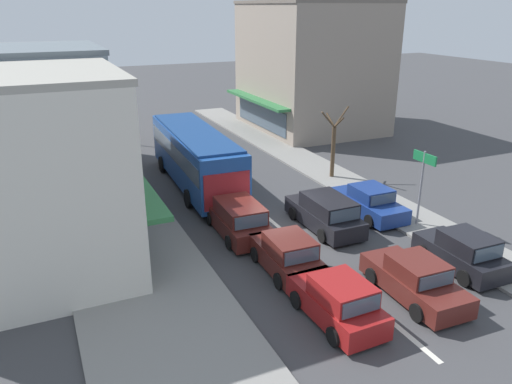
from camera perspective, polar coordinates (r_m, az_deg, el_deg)
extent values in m
plane|color=#3F3F42|center=(22.93, 3.02, -4.35)|extent=(140.00, 140.00, 0.00)
cube|color=silver|center=(26.25, -0.97, -1.00)|extent=(0.20, 28.00, 0.01)
cube|color=gray|center=(26.39, -16.44, -1.61)|extent=(5.20, 44.00, 0.14)
cube|color=gray|center=(30.66, 8.22, 2.10)|extent=(2.80, 44.00, 0.12)
cube|color=silver|center=(19.87, -24.71, 1.11)|extent=(6.98, 7.25, 7.33)
cube|color=#2D703D|center=(20.45, -13.33, 0.14)|extent=(1.10, 6.67, 0.20)
cube|color=#425160|center=(20.86, -14.16, -3.37)|extent=(0.06, 5.80, 1.80)
cube|color=#A19D92|center=(19.08, -26.41, 11.90)|extent=(7.14, 7.25, 0.24)
cube|color=#84939E|center=(26.88, -25.03, 6.08)|extent=(7.66, 7.11, 7.62)
cube|color=#4C4742|center=(27.40, -15.75, 5.08)|extent=(1.10, 6.54, 0.20)
cube|color=#425160|center=(27.70, -16.35, 2.38)|extent=(0.06, 5.69, 1.80)
cube|color=slate|center=(26.32, -26.34, 14.37)|extent=(7.82, 7.11, 0.24)
cube|color=beige|center=(34.21, -25.13, 8.43)|extent=(7.03, 7.16, 7.19)
cube|color=maroon|center=(34.54, -18.33, 7.90)|extent=(1.10, 6.59, 0.20)
cube|color=#425160|center=(34.79, -18.78, 5.73)|extent=(0.06, 5.73, 1.80)
cube|color=gray|center=(33.75, -26.10, 14.57)|extent=(7.19, 7.16, 0.24)
cube|color=gray|center=(41.88, 6.37, 13.89)|extent=(8.95, 10.82, 9.80)
cube|color=#2D703D|center=(39.94, 0.03, 10.51)|extent=(1.10, 9.95, 0.20)
cube|color=#425160|center=(40.36, 0.58, 8.73)|extent=(0.06, 8.65, 1.80)
cube|color=#6E6358|center=(41.61, 6.66, 20.77)|extent=(9.11, 10.82, 0.24)
cube|color=#1E4C99|center=(28.08, -6.94, 4.08)|extent=(2.93, 10.89, 2.70)
cube|color=#425160|center=(27.97, -6.98, 4.87)|extent=(2.95, 10.46, 0.90)
cube|color=maroon|center=(23.20, -3.32, 0.12)|extent=(2.25, 0.15, 1.76)
cube|color=navy|center=(27.72, -7.06, 6.87)|extent=(2.77, 10.02, 0.12)
cylinder|color=black|center=(31.31, -10.69, 3.15)|extent=(0.30, 0.97, 0.96)
cylinder|color=black|center=(31.85, -6.29, 3.69)|extent=(0.30, 0.97, 0.96)
cylinder|color=black|center=(25.46, -7.73, -0.74)|extent=(0.30, 0.97, 0.96)
cylinder|color=black|center=(26.13, -2.43, 0.00)|extent=(0.30, 0.97, 0.96)
cube|color=maroon|center=(16.78, 9.12, -12.66)|extent=(1.73, 3.74, 0.76)
cube|color=maroon|center=(16.20, 9.87, -11.08)|extent=(1.57, 1.94, 0.64)
cube|color=#425160|center=(16.88, 7.95, -9.58)|extent=(1.40, 0.10, 0.54)
cube|color=#425160|center=(15.56, 11.97, -12.70)|extent=(1.37, 0.09, 0.51)
cylinder|color=black|center=(17.28, 4.66, -12.18)|extent=(0.20, 0.62, 0.62)
cylinder|color=black|center=(18.06, 9.24, -10.84)|extent=(0.20, 0.62, 0.62)
cylinder|color=black|center=(15.76, 8.88, -16.01)|extent=(0.20, 0.62, 0.62)
cylinder|color=black|center=(16.60, 13.72, -14.28)|extent=(0.20, 0.62, 0.62)
cube|color=#561E19|center=(19.37, 3.45, -7.58)|extent=(1.75, 3.75, 0.76)
cube|color=#561E19|center=(18.81, 3.90, -6.09)|extent=(1.58, 1.94, 0.64)
cube|color=#425160|center=(19.59, 2.64, -4.93)|extent=(1.40, 0.10, 0.54)
cube|color=#425160|center=(18.04, 5.27, -7.35)|extent=(1.37, 0.10, 0.51)
cylinder|color=black|center=(20.05, -0.08, -7.17)|extent=(0.20, 0.63, 0.62)
cylinder|color=black|center=(20.67, 4.15, -6.34)|extent=(0.20, 0.63, 0.62)
cylinder|color=black|center=(18.28, 2.63, -10.14)|extent=(0.20, 0.63, 0.62)
cylinder|color=black|center=(18.96, 7.18, -9.10)|extent=(0.20, 0.63, 0.62)
cube|color=#561E19|center=(22.39, -2.16, -3.51)|extent=(1.88, 4.55, 0.76)
cube|color=#561E19|center=(21.81, -1.85, -2.12)|extent=(1.71, 2.64, 0.68)
cube|color=#425160|center=(22.96, -3.04, -0.95)|extent=(1.51, 0.10, 0.58)
cube|color=#425160|center=(20.68, -0.53, -3.42)|extent=(1.48, 0.10, 0.54)
cylinder|color=black|center=(23.39, -5.34, -3.06)|extent=(0.20, 0.62, 0.62)
cylinder|color=black|center=(23.92, -1.33, -2.42)|extent=(0.20, 0.62, 0.62)
cylinder|color=black|center=(21.06, -3.09, -5.78)|extent=(0.20, 0.62, 0.62)
cylinder|color=black|center=(21.65, 1.31, -4.98)|extent=(0.20, 0.62, 0.62)
cube|color=#561E19|center=(18.59, 17.60, -9.92)|extent=(1.86, 4.26, 0.72)
cube|color=#561E19|center=(18.21, 18.02, -8.26)|extent=(1.62, 1.85, 0.60)
cube|color=#425160|center=(18.82, 16.24, -7.08)|extent=(1.44, 0.11, 0.51)
cube|color=#425160|center=(17.63, 19.94, -9.52)|extent=(1.41, 0.11, 0.48)
cylinder|color=black|center=(19.05, 13.11, -9.35)|extent=(0.20, 0.63, 0.62)
cylinder|color=black|center=(20.01, 17.19, -8.23)|extent=(0.20, 0.63, 0.62)
cylinder|color=black|center=(17.40, 17.95, -12.99)|extent=(0.20, 0.63, 0.62)
cylinder|color=black|center=(18.45, 22.15, -11.51)|extent=(0.20, 0.63, 0.62)
cube|color=black|center=(23.19, 7.76, -2.82)|extent=(1.79, 4.51, 0.76)
cube|color=black|center=(22.64, 8.31, -1.46)|extent=(1.66, 2.61, 0.68)
cube|color=#425160|center=(23.69, 6.63, -0.37)|extent=(1.51, 0.07, 0.58)
cube|color=#425160|center=(21.63, 10.15, -2.65)|extent=(1.48, 0.07, 0.54)
cylinder|color=black|center=(23.93, 4.26, -2.46)|extent=(0.18, 0.62, 0.62)
cylinder|color=black|center=(24.76, 7.87, -1.80)|extent=(0.18, 0.62, 0.62)
cylinder|color=black|center=(21.81, 7.60, -4.98)|extent=(0.18, 0.62, 0.62)
cylinder|color=black|center=(22.71, 11.41, -4.15)|extent=(0.18, 0.62, 0.62)
cube|color=black|center=(21.06, 22.28, -6.77)|extent=(1.73, 3.74, 0.76)
cube|color=black|center=(20.59, 23.11, -5.36)|extent=(1.57, 1.94, 0.64)
cube|color=#425160|center=(21.19, 21.28, -4.36)|extent=(1.40, 0.09, 0.54)
cube|color=#425160|center=(20.01, 25.06, -6.42)|extent=(1.37, 0.09, 0.51)
cylinder|color=black|center=(21.32, 18.55, -6.55)|extent=(0.19, 0.62, 0.62)
cylinder|color=black|center=(22.38, 21.74, -5.66)|extent=(0.19, 0.62, 0.62)
cylinder|color=black|center=(19.95, 22.72, -9.08)|extent=(0.19, 0.62, 0.62)
cylinder|color=black|center=(21.07, 25.91, -7.98)|extent=(0.19, 0.62, 0.62)
cube|color=navy|center=(24.96, 12.76, -1.46)|extent=(1.75, 4.21, 0.72)
cube|color=navy|center=(24.65, 13.02, -0.11)|extent=(1.57, 1.81, 0.60)
cube|color=#425160|center=(25.34, 11.79, 0.56)|extent=(1.44, 0.07, 0.51)
cube|color=#425160|center=(23.97, 14.31, -0.82)|extent=(1.40, 0.07, 0.48)
cylinder|color=black|center=(25.51, 9.51, -1.21)|extent=(0.18, 0.62, 0.62)
cylinder|color=black|center=(26.45, 12.64, -0.64)|extent=(0.18, 0.62, 0.62)
cylinder|color=black|center=(23.62, 12.83, -3.26)|extent=(0.18, 0.62, 0.62)
cylinder|color=black|center=(24.63, 16.06, -2.56)|extent=(0.18, 0.62, 0.62)
cylinder|color=gray|center=(38.54, -16.00, 8.45)|extent=(0.12, 0.12, 4.20)
cube|color=black|center=(38.24, -16.26, 11.01)|extent=(0.24, 0.24, 0.68)
sphere|color=red|center=(38.22, -16.08, 11.37)|extent=(0.13, 0.13, 0.13)
sphere|color=black|center=(38.25, -16.05, 11.05)|extent=(0.13, 0.13, 0.13)
sphere|color=black|center=(38.29, -16.02, 10.73)|extent=(0.13, 0.13, 0.13)
cylinder|color=gray|center=(23.85, 18.30, 0.28)|extent=(0.10, 0.10, 3.60)
cube|color=#19753D|center=(23.39, 18.73, 3.71)|extent=(0.08, 1.40, 0.44)
cube|color=white|center=(23.42, 18.81, 3.72)|extent=(0.01, 1.10, 0.10)
cylinder|color=brown|center=(29.60, 8.78, 4.42)|extent=(0.24, 0.24, 3.10)
cylinder|color=brown|center=(29.50, 8.52, 8.13)|extent=(0.10, 0.93, 0.73)
cylinder|color=brown|center=(29.33, 9.74, 8.48)|extent=(0.96, 0.10, 1.19)
cylinder|color=brown|center=(28.78, 9.46, 7.83)|extent=(0.10, 0.93, 0.78)
cylinder|color=brown|center=(28.88, 8.26, 8.19)|extent=(0.95, 0.10, 1.02)
cylinder|color=#232838|center=(30.65, -13.54, 2.71)|extent=(0.14, 0.14, 0.84)
cylinder|color=#232838|center=(30.82, -13.48, 2.81)|extent=(0.14, 0.14, 0.84)
cube|color=black|center=(30.54, -13.62, 4.01)|extent=(0.33, 0.42, 0.56)
sphere|color=tan|center=(30.43, -13.68, 4.74)|extent=(0.22, 0.22, 0.22)
cylinder|color=black|center=(30.31, -13.69, 3.89)|extent=(0.09, 0.09, 0.54)
cylinder|color=black|center=(30.76, -13.54, 4.14)|extent=(0.09, 0.09, 0.54)
cube|color=brown|center=(30.88, -13.53, 3.85)|extent=(0.26, 0.18, 0.22)
cylinder|color=#4C4742|center=(31.93, -15.15, 3.28)|extent=(0.14, 0.14, 0.84)
cylinder|color=#4C4742|center=(32.03, -15.42, 3.30)|extent=(0.14, 0.14, 0.84)
cube|color=slate|center=(31.79, -15.40, 4.50)|extent=(0.41, 0.41, 0.56)
sphere|color=brown|center=(31.69, -15.47, 5.19)|extent=(0.22, 0.22, 0.22)
cylinder|color=slate|center=(31.65, -15.05, 4.46)|extent=(0.09, 0.09, 0.54)
cylinder|color=slate|center=(31.93, -15.76, 4.53)|extent=(0.09, 0.09, 0.54)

